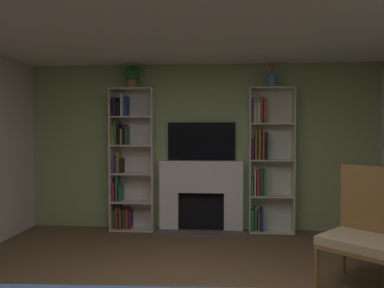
% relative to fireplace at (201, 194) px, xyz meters
% --- Properties ---
extents(wall_back_accent, '(5.48, 0.06, 2.54)m').
position_rel_fireplace_xyz_m(wall_back_accent, '(0.00, 0.14, 0.71)').
color(wall_back_accent, '#97AA74').
rests_on(wall_back_accent, ground_plane).
extents(fireplace, '(1.35, 0.51, 1.06)m').
position_rel_fireplace_xyz_m(fireplace, '(0.00, 0.00, 0.00)').
color(fireplace, white).
rests_on(fireplace, ground_plane).
extents(tv, '(1.03, 0.06, 0.58)m').
position_rel_fireplace_xyz_m(tv, '(0.00, 0.08, 0.80)').
color(tv, black).
rests_on(tv, fireplace).
extents(bookshelf_left, '(0.66, 0.31, 2.16)m').
position_rel_fireplace_xyz_m(bookshelf_left, '(-1.13, 0.00, 0.51)').
color(bookshelf_left, silver).
rests_on(bookshelf_left, ground_plane).
extents(bookshelf_right, '(0.66, 0.27, 2.16)m').
position_rel_fireplace_xyz_m(bookshelf_right, '(0.97, 0.02, 0.52)').
color(bookshelf_right, silver).
rests_on(bookshelf_right, ground_plane).
extents(potted_plant, '(0.24, 0.24, 0.34)m').
position_rel_fireplace_xyz_m(potted_plant, '(-1.05, -0.04, 1.80)').
color(potted_plant, '#AD7A47').
rests_on(potted_plant, bookshelf_left).
extents(vase_with_flowers, '(0.14, 0.14, 0.36)m').
position_rel_fireplace_xyz_m(vase_with_flowers, '(1.05, -0.04, 1.72)').
color(vase_with_flowers, teal).
rests_on(vase_with_flowers, bookshelf_right).
extents(armchair, '(0.92, 0.91, 1.16)m').
position_rel_fireplace_xyz_m(armchair, '(1.71, -2.00, 0.00)').
color(armchair, brown).
rests_on(armchair, ground_plane).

